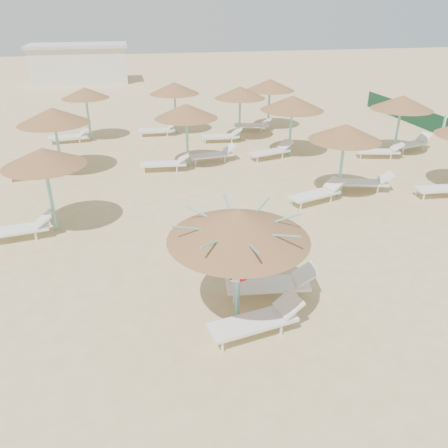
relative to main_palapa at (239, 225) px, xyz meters
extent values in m
plane|color=#D5BE82|center=(0.48, 0.28, -2.31)|extent=(120.00, 120.00, 0.00)
cylinder|color=#6BB9BA|center=(0.00, 0.00, -1.20)|extent=(0.11, 0.11, 2.23)
cone|color=#97673C|center=(0.00, 0.00, 0.02)|extent=(2.97, 2.97, 0.67)
cylinder|color=#6BB9BA|center=(0.00, 0.00, -0.23)|extent=(0.20, 0.20, 0.12)
cylinder|color=#6BB9BA|center=(0.68, 0.00, -0.03)|extent=(1.34, 0.04, 0.34)
cylinder|color=#6BB9BA|center=(0.48, 0.48, -0.03)|extent=(0.98, 0.98, 0.34)
cylinder|color=#6BB9BA|center=(0.00, 0.68, -0.03)|extent=(0.04, 1.34, 0.34)
cylinder|color=#6BB9BA|center=(-0.48, 0.48, -0.03)|extent=(0.98, 0.98, 0.34)
cylinder|color=#6BB9BA|center=(-0.68, 0.00, -0.03)|extent=(1.34, 0.04, 0.34)
cylinder|color=#6BB9BA|center=(-0.48, -0.48, -0.03)|extent=(0.98, 0.98, 0.34)
cylinder|color=#6BB9BA|center=(0.00, -0.68, -0.03)|extent=(0.04, 1.34, 0.34)
cylinder|color=#6BB9BA|center=(0.48, -0.48, -0.03)|extent=(0.98, 0.98, 0.34)
torus|color=red|center=(0.00, -0.10, -0.96)|extent=(0.71, 0.15, 0.71)
cylinder|color=white|center=(-0.58, -1.06, -2.17)|extent=(0.06, 0.06, 0.28)
cylinder|color=white|center=(-0.66, -0.57, -2.17)|extent=(0.06, 0.06, 0.28)
cylinder|color=white|center=(0.75, -0.83, -2.17)|extent=(0.06, 0.06, 0.28)
cylinder|color=white|center=(0.67, -0.34, -2.17)|extent=(0.06, 0.06, 0.28)
cube|color=white|center=(0.17, -0.68, -1.99)|extent=(1.97, 0.93, 0.08)
cube|color=white|center=(1.00, -0.53, -1.75)|extent=(0.58, 0.67, 0.36)
cylinder|color=white|center=(0.04, 0.44, -2.16)|extent=(0.06, 0.06, 0.29)
cylinder|color=white|center=(0.11, 0.95, -2.16)|extent=(0.06, 0.06, 0.29)
cylinder|color=white|center=(1.43, 0.24, -2.16)|extent=(0.06, 0.06, 0.29)
cylinder|color=white|center=(1.50, 0.76, -2.16)|extent=(0.06, 0.06, 0.29)
cube|color=white|center=(0.90, 0.58, -1.98)|extent=(2.05, 0.92, 0.08)
cube|color=white|center=(1.77, 0.45, -1.73)|extent=(0.59, 0.69, 0.38)
cylinder|color=#6BB9BA|center=(-4.47, 5.34, -1.16)|extent=(0.11, 0.11, 2.30)
cone|color=#97673C|center=(-4.47, 5.34, 0.07)|extent=(2.39, 2.39, 0.54)
cylinder|color=#6BB9BA|center=(-4.47, 5.34, -0.16)|extent=(0.20, 0.20, 0.12)
cylinder|color=white|center=(-4.99, 4.76, -2.17)|extent=(0.06, 0.06, 0.28)
cylinder|color=white|center=(-5.06, 5.26, -2.17)|extent=(0.06, 0.06, 0.28)
cube|color=white|center=(-5.57, 4.94, -1.99)|extent=(1.97, 0.87, 0.08)
cube|color=white|center=(-4.73, 5.05, -1.75)|extent=(0.56, 0.66, 0.36)
cylinder|color=#6BB9BA|center=(-4.82, 10.72, -1.16)|extent=(0.11, 0.11, 2.30)
cone|color=#97673C|center=(-4.82, 10.72, 0.09)|extent=(2.81, 2.81, 0.63)
cylinder|color=#6BB9BA|center=(-4.82, 10.72, -0.16)|extent=(0.20, 0.20, 0.12)
cylinder|color=white|center=(-6.69, 9.99, -2.17)|extent=(0.06, 0.06, 0.28)
cylinder|color=white|center=(-6.75, 10.48, -2.17)|extent=(0.06, 0.06, 0.28)
cylinder|color=white|center=(-5.35, 10.14, -2.17)|extent=(0.06, 0.06, 0.28)
cylinder|color=white|center=(-5.40, 10.63, -2.17)|extent=(0.06, 0.06, 0.28)
cube|color=white|center=(-5.92, 10.32, -1.99)|extent=(1.96, 0.83, 0.08)
cube|color=white|center=(-5.08, 10.42, -1.75)|extent=(0.55, 0.65, 0.36)
cylinder|color=#6BB9BA|center=(-3.89, 15.75, -1.16)|extent=(0.11, 0.11, 2.30)
cone|color=#97673C|center=(-3.89, 15.75, 0.07)|extent=(2.35, 2.35, 0.53)
cylinder|color=#6BB9BA|center=(-3.89, 15.75, -0.16)|extent=(0.20, 0.20, 0.12)
cylinder|color=white|center=(-5.77, 15.04, -2.17)|extent=(0.06, 0.06, 0.28)
cylinder|color=white|center=(-5.80, 15.54, -2.17)|extent=(0.06, 0.06, 0.28)
cylinder|color=white|center=(-4.42, 15.14, -2.17)|extent=(0.06, 0.06, 0.28)
cylinder|color=white|center=(-4.46, 15.63, -2.17)|extent=(0.06, 0.06, 0.28)
cube|color=white|center=(-4.99, 15.35, -1.99)|extent=(1.94, 0.75, 0.08)
cube|color=white|center=(-4.14, 15.41, -1.75)|extent=(0.53, 0.63, 0.36)
cylinder|color=#6BB9BA|center=(0.44, 10.44, -1.16)|extent=(0.11, 0.11, 2.30)
cone|color=#97673C|center=(0.44, 10.44, 0.08)|extent=(2.64, 2.64, 0.59)
cylinder|color=#6BB9BA|center=(0.44, 10.44, -0.16)|extent=(0.20, 0.20, 0.12)
cylinder|color=white|center=(-1.49, 9.88, -2.17)|extent=(0.06, 0.06, 0.28)
cylinder|color=white|center=(-1.43, 10.37, -2.17)|extent=(0.06, 0.06, 0.28)
cylinder|color=white|center=(-0.14, 9.73, -2.17)|extent=(0.06, 0.06, 0.28)
cylinder|color=white|center=(-0.09, 10.23, -2.17)|extent=(0.06, 0.06, 0.28)
cube|color=white|center=(-0.66, 10.04, -1.99)|extent=(1.96, 0.82, 0.08)
cube|color=white|center=(0.18, 9.95, -1.75)|extent=(0.55, 0.65, 0.36)
cylinder|color=white|center=(0.77, 10.40, -2.17)|extent=(0.06, 0.06, 0.28)
cylinder|color=white|center=(0.71, 10.90, -2.17)|extent=(0.06, 0.06, 0.28)
cylinder|color=white|center=(2.11, 10.55, -2.17)|extent=(0.06, 0.06, 0.28)
cylinder|color=white|center=(2.06, 11.05, -2.17)|extent=(0.06, 0.06, 0.28)
cube|color=white|center=(1.54, 10.74, -1.99)|extent=(1.96, 0.82, 0.08)
cube|color=white|center=(2.38, 10.83, -1.75)|extent=(0.55, 0.65, 0.36)
cylinder|color=#6BB9BA|center=(0.63, 16.10, -1.16)|extent=(0.11, 0.11, 2.30)
cone|color=#97673C|center=(0.63, 16.10, 0.08)|extent=(2.63, 2.63, 0.59)
cylinder|color=#6BB9BA|center=(0.63, 16.10, -0.16)|extent=(0.20, 0.20, 0.12)
cylinder|color=white|center=(-1.28, 15.50, -2.17)|extent=(0.06, 0.06, 0.28)
cylinder|color=white|center=(-1.25, 16.00, -2.17)|extent=(0.06, 0.06, 0.28)
cylinder|color=white|center=(0.07, 15.42, -2.17)|extent=(0.06, 0.06, 0.28)
cylinder|color=white|center=(0.09, 15.92, -2.17)|extent=(0.06, 0.06, 0.28)
cube|color=white|center=(-0.47, 15.70, -1.99)|extent=(1.93, 0.72, 0.08)
cube|color=white|center=(0.38, 15.66, -1.75)|extent=(0.52, 0.62, 0.36)
cylinder|color=#6BB9BA|center=(5.32, 5.91, -1.16)|extent=(0.11, 0.11, 2.30)
cone|color=#97673C|center=(5.32, 5.91, 0.08)|extent=(2.51, 2.51, 0.56)
cylinder|color=#6BB9BA|center=(5.32, 5.91, -0.16)|extent=(0.20, 0.20, 0.12)
cylinder|color=white|center=(3.53, 5.05, -2.17)|extent=(0.06, 0.06, 0.28)
cylinder|color=white|center=(3.38, 5.53, -2.17)|extent=(0.06, 0.06, 0.28)
cylinder|color=white|center=(4.82, 5.43, -2.17)|extent=(0.06, 0.06, 0.28)
cylinder|color=white|center=(4.68, 5.91, -2.17)|extent=(0.06, 0.06, 0.28)
cube|color=white|center=(4.22, 5.51, -1.99)|extent=(2.00, 1.14, 0.08)
cube|color=white|center=(5.04, 5.76, -1.75)|extent=(0.64, 0.71, 0.36)
cylinder|color=white|center=(5.58, 6.20, -2.17)|extent=(0.06, 0.06, 0.28)
cylinder|color=white|center=(5.73, 6.68, -2.17)|extent=(0.06, 0.06, 0.28)
cylinder|color=white|center=(6.88, 5.82, -2.17)|extent=(0.06, 0.06, 0.28)
cylinder|color=white|center=(7.02, 6.30, -2.17)|extent=(0.06, 0.06, 0.28)
cube|color=white|center=(6.42, 6.21, -1.99)|extent=(2.00, 1.14, 0.08)
cube|color=white|center=(7.24, 5.97, -1.75)|extent=(0.64, 0.71, 0.36)
cylinder|color=#6BB9BA|center=(5.31, 11.02, -1.16)|extent=(0.11, 0.11, 2.30)
cone|color=#97673C|center=(5.31, 11.02, 0.09)|extent=(2.85, 2.85, 0.64)
cylinder|color=#6BB9BA|center=(5.31, 11.02, -0.16)|extent=(0.20, 0.20, 0.12)
cylinder|color=white|center=(3.50, 10.17, -2.17)|extent=(0.06, 0.06, 0.28)
cylinder|color=white|center=(3.37, 10.65, -2.17)|extent=(0.06, 0.06, 0.28)
cylinder|color=white|center=(4.80, 10.52, -2.17)|extent=(0.06, 0.06, 0.28)
cylinder|color=white|center=(4.67, 11.00, -2.17)|extent=(0.06, 0.06, 0.28)
cube|color=white|center=(4.21, 10.62, -1.99)|extent=(2.00, 1.09, 0.08)
cube|color=white|center=(5.03, 10.84, -1.75)|extent=(0.62, 0.71, 0.36)
cylinder|color=#6BB9BA|center=(5.88, 16.00, -1.16)|extent=(0.11, 0.11, 2.30)
cone|color=#97673C|center=(5.88, 16.00, 0.08)|extent=(2.72, 2.72, 0.61)
cylinder|color=#6BB9BA|center=(5.88, 16.00, -0.16)|extent=(0.20, 0.20, 0.12)
cylinder|color=white|center=(3.94, 15.57, -2.17)|extent=(0.06, 0.06, 0.28)
cylinder|color=white|center=(4.07, 16.05, -2.17)|extent=(0.06, 0.06, 0.28)
cylinder|color=white|center=(5.24, 15.21, -2.17)|extent=(0.06, 0.06, 0.28)
cylinder|color=white|center=(5.37, 15.69, -2.17)|extent=(0.06, 0.06, 0.28)
cube|color=white|center=(4.78, 15.60, -1.99)|extent=(2.00, 1.10, 0.08)
cube|color=white|center=(5.60, 15.37, -1.75)|extent=(0.63, 0.71, 0.36)
cylinder|color=white|center=(8.15, 4.85, -2.17)|extent=(0.06, 0.06, 0.28)
cylinder|color=white|center=(8.19, 5.35, -2.17)|extent=(0.06, 0.06, 0.28)
cube|color=white|center=(8.97, 5.03, -1.99)|extent=(1.95, 0.79, 0.08)
cylinder|color=#6BB9BA|center=(10.17, 10.04, -1.16)|extent=(0.11, 0.11, 2.30)
cone|color=#97673C|center=(10.17, 10.04, 0.08)|extent=(2.73, 2.73, 0.61)
cylinder|color=#6BB9BA|center=(10.17, 10.04, -0.16)|extent=(0.20, 0.20, 0.12)
cylinder|color=white|center=(8.23, 9.61, -2.17)|extent=(0.06, 0.06, 0.28)
cylinder|color=white|center=(8.36, 10.09, -2.17)|extent=(0.06, 0.06, 0.28)
cylinder|color=white|center=(9.54, 9.26, -2.17)|extent=(0.06, 0.06, 0.28)
cylinder|color=white|center=(9.67, 9.74, -2.17)|extent=(0.06, 0.06, 0.28)
cube|color=white|center=(9.07, 9.64, -1.99)|extent=(2.00, 1.09, 0.08)
cube|color=white|center=(9.89, 9.42, -1.75)|extent=(0.62, 0.71, 0.36)
cylinder|color=white|center=(10.56, 9.89, -2.17)|extent=(0.06, 0.06, 0.28)
cylinder|color=white|center=(10.43, 10.37, -2.17)|extent=(0.06, 0.06, 0.28)
cylinder|color=white|center=(11.87, 10.24, -2.17)|extent=(0.06, 0.06, 0.28)
cylinder|color=white|center=(11.74, 10.73, -2.17)|extent=(0.06, 0.06, 0.28)
cube|color=white|center=(11.27, 10.34, -1.99)|extent=(2.00, 1.09, 0.08)
cube|color=white|center=(12.09, 10.56, -1.75)|extent=(0.62, 0.71, 0.36)
cylinder|color=#6BB9BA|center=(3.70, 14.13, -1.16)|extent=(0.11, 0.11, 2.30)
cone|color=#97673C|center=(3.70, 14.13, 0.08)|extent=(2.57, 2.57, 0.58)
cylinder|color=#6BB9BA|center=(3.70, 14.13, -0.16)|extent=(0.20, 0.20, 0.12)
cylinder|color=white|center=(1.78, 13.58, -2.17)|extent=(0.06, 0.06, 0.28)
cylinder|color=white|center=(1.84, 14.08, -2.17)|extent=(0.06, 0.06, 0.28)
cylinder|color=white|center=(3.12, 13.42, -2.17)|extent=(0.06, 0.06, 0.28)
cylinder|color=white|center=(3.18, 13.91, -2.17)|extent=(0.06, 0.06, 0.28)
cube|color=white|center=(2.60, 13.73, -1.99)|extent=(1.96, 0.85, 0.08)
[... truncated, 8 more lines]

